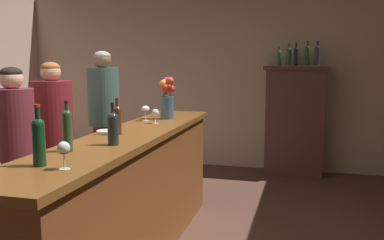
% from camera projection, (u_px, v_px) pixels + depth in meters
% --- Properties ---
extents(wall_back, '(5.75, 0.12, 2.82)m').
position_uv_depth(wall_back, '(197.00, 76.00, 6.65)').
color(wall_back, '#C4AB91').
rests_on(wall_back, ground).
extents(bar_counter, '(0.55, 3.12, 1.07)m').
position_uv_depth(bar_counter, '(129.00, 199.00, 3.39)').
color(bar_counter, brown).
rests_on(bar_counter, ground).
extents(display_cabinet, '(0.88, 0.44, 1.57)m').
position_uv_depth(display_cabinet, '(295.00, 118.00, 6.04)').
color(display_cabinet, '#51332D').
rests_on(display_cabinet, ground).
extents(wine_bottle_riesling, '(0.07, 0.07, 0.34)m').
position_uv_depth(wine_bottle_riesling, '(39.00, 139.00, 2.29)').
color(wine_bottle_riesling, '#12381D').
rests_on(wine_bottle_riesling, bar_counter).
extents(wine_bottle_syrah, '(0.07, 0.07, 0.28)m').
position_uv_depth(wine_bottle_syrah, '(166.00, 104.00, 4.37)').
color(wine_bottle_syrah, '#4E2917').
rests_on(wine_bottle_syrah, bar_counter).
extents(wine_bottle_malbec, '(0.07, 0.07, 0.29)m').
position_uv_depth(wine_bottle_malbec, '(117.00, 118.00, 3.27)').
color(wine_bottle_malbec, '#472C16').
rests_on(wine_bottle_malbec, bar_counter).
extents(wine_bottle_chardonnay, '(0.07, 0.07, 0.29)m').
position_uv_depth(wine_bottle_chardonnay, '(113.00, 127.00, 2.86)').
color(wine_bottle_chardonnay, '#222931').
rests_on(wine_bottle_chardonnay, bar_counter).
extents(wine_bottle_rose, '(0.06, 0.06, 0.32)m').
position_uv_depth(wine_bottle_rose, '(67.00, 128.00, 2.65)').
color(wine_bottle_rose, '#2B4927').
rests_on(wine_bottle_rose, bar_counter).
extents(wine_glass_front, '(0.06, 0.06, 0.14)m').
position_uv_depth(wine_glass_front, '(155.00, 113.00, 3.85)').
color(wine_glass_front, white).
rests_on(wine_glass_front, bar_counter).
extents(wine_glass_mid, '(0.08, 0.08, 0.15)m').
position_uv_depth(wine_glass_mid, '(145.00, 110.00, 4.02)').
color(wine_glass_mid, white).
rests_on(wine_glass_mid, bar_counter).
extents(wine_glass_rear, '(0.07, 0.07, 0.15)m').
position_uv_depth(wine_glass_rear, '(64.00, 149.00, 2.22)').
color(wine_glass_rear, white).
rests_on(wine_glass_rear, bar_counter).
extents(flower_arrangement, '(0.14, 0.14, 0.41)m').
position_uv_depth(flower_arrangement, '(167.00, 98.00, 4.14)').
color(flower_arrangement, '#3D5870').
rests_on(flower_arrangement, bar_counter).
extents(cheese_plate, '(0.19, 0.19, 0.01)m').
position_uv_depth(cheese_plate, '(108.00, 131.00, 3.41)').
color(cheese_plate, white).
rests_on(cheese_plate, bar_counter).
extents(display_bottle_left, '(0.06, 0.06, 0.29)m').
position_uv_depth(display_bottle_left, '(279.00, 57.00, 5.98)').
color(display_bottle_left, '#2B5134').
rests_on(display_bottle_left, display_cabinet).
extents(display_bottle_midleft, '(0.07, 0.07, 0.31)m').
position_uv_depth(display_bottle_midleft, '(289.00, 56.00, 5.95)').
color(display_bottle_midleft, '#264828').
rests_on(display_bottle_midleft, display_cabinet).
extents(display_bottle_center, '(0.06, 0.06, 0.33)m').
position_uv_depth(display_bottle_center, '(296.00, 55.00, 5.92)').
color(display_bottle_center, black).
rests_on(display_bottle_center, display_cabinet).
extents(display_bottle_midright, '(0.06, 0.06, 0.34)m').
position_uv_depth(display_bottle_midright, '(307.00, 55.00, 5.88)').
color(display_bottle_midright, '#1E3F1E').
rests_on(display_bottle_midright, display_cabinet).
extents(display_bottle_right, '(0.07, 0.07, 0.34)m').
position_uv_depth(display_bottle_right, '(317.00, 54.00, 5.85)').
color(display_bottle_right, '#232D37').
rests_on(display_bottle_right, display_cabinet).
extents(patron_near_entrance, '(0.37, 0.37, 1.75)m').
position_uv_depth(patron_near_entrance, '(104.00, 118.00, 5.03)').
color(patron_near_entrance, maroon).
rests_on(patron_near_entrance, ground).
extents(patron_in_grey, '(0.39, 0.39, 1.63)m').
position_uv_depth(patron_in_grey, '(54.00, 137.00, 4.23)').
color(patron_in_grey, maroon).
rests_on(patron_in_grey, ground).
extents(patron_by_cabinet, '(0.34, 0.34, 1.59)m').
position_uv_depth(patron_by_cabinet, '(16.00, 151.00, 3.60)').
color(patron_by_cabinet, brown).
rests_on(patron_by_cabinet, ground).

